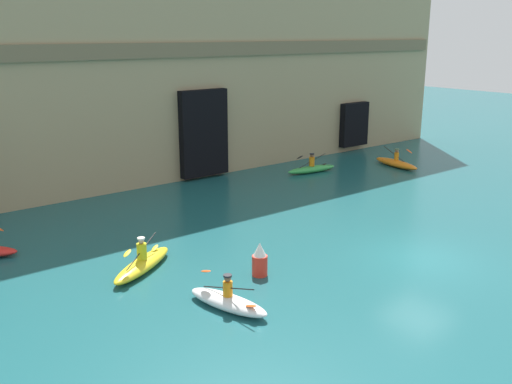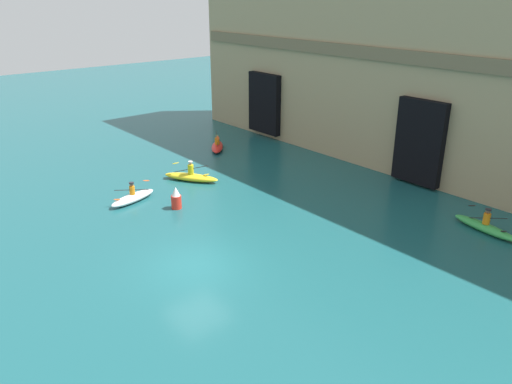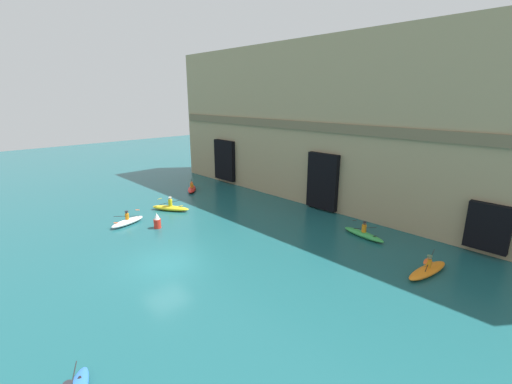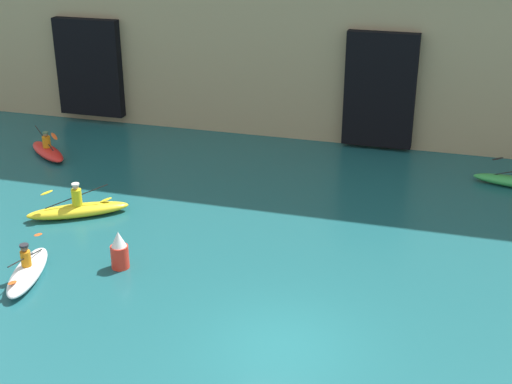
% 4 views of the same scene
% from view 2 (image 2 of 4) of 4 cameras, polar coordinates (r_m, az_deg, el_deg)
% --- Properties ---
extents(ground_plane, '(120.00, 120.00, 0.00)m').
position_cam_2_polar(ground_plane, '(21.34, -6.90, -8.34)').
color(ground_plane, '#195156').
extents(cliff_bluff, '(41.89, 6.67, 14.60)m').
position_cam_2_polar(cliff_bluff, '(32.50, 22.10, 14.34)').
color(cliff_bluff, '#9E8966').
rests_on(cliff_bluff, ground).
extents(kayak_green, '(3.43, 1.19, 1.18)m').
position_cam_2_polar(kayak_green, '(26.31, 24.72, -3.63)').
color(kayak_green, green).
rests_on(kayak_green, ground).
extents(kayak_white, '(1.53, 3.03, 1.12)m').
position_cam_2_polar(kayak_white, '(28.08, -13.90, -0.60)').
color(kayak_white, white).
rests_on(kayak_white, ground).
extents(kayak_red, '(2.75, 2.42, 1.21)m').
position_cam_2_polar(kayak_red, '(36.53, -4.45, 5.22)').
color(kayak_red, red).
rests_on(kayak_red, ground).
extents(kayak_yellow, '(3.36, 2.53, 1.24)m').
position_cam_2_polar(kayak_yellow, '(30.54, -7.43, 1.76)').
color(kayak_yellow, yellow).
rests_on(kayak_yellow, ground).
extents(marker_buoy, '(0.54, 0.54, 1.20)m').
position_cam_2_polar(marker_buoy, '(26.64, -9.11, -0.74)').
color(marker_buoy, red).
rests_on(marker_buoy, ground).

